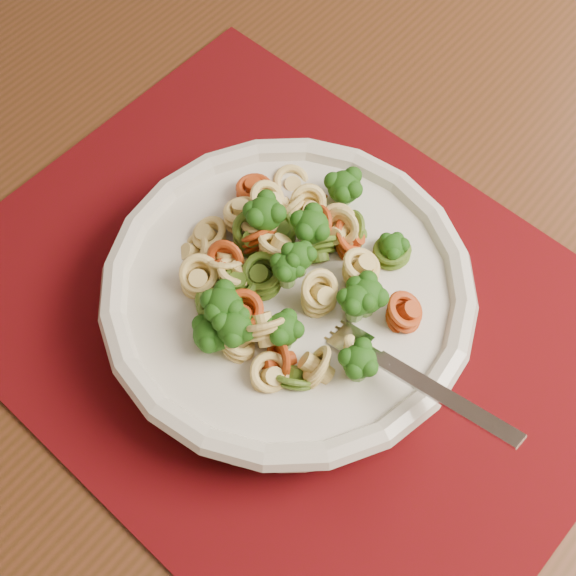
% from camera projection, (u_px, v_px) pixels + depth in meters
% --- Properties ---
extents(dining_table, '(1.76, 1.38, 0.74)m').
position_uv_depth(dining_table, '(401.00, 278.00, 0.72)').
color(dining_table, '#512A16').
rests_on(dining_table, ground).
extents(placemat, '(0.58, 0.51, 0.00)m').
position_uv_depth(placemat, '(289.00, 314.00, 0.61)').
color(placemat, '#530310').
rests_on(placemat, dining_table).
extents(pasta_bowl, '(0.27, 0.27, 0.05)m').
position_uv_depth(pasta_bowl, '(288.00, 294.00, 0.58)').
color(pasta_bowl, silver).
rests_on(pasta_bowl, placemat).
extents(pasta_broccoli_heap, '(0.23, 0.23, 0.06)m').
position_uv_depth(pasta_broccoli_heap, '(288.00, 284.00, 0.57)').
color(pasta_broccoli_heap, '#D7B96A').
rests_on(pasta_broccoli_heap, pasta_bowl).
extents(fork, '(0.18, 0.08, 0.08)m').
position_uv_depth(fork, '(351.00, 341.00, 0.54)').
color(fork, silver).
rests_on(fork, pasta_bowl).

